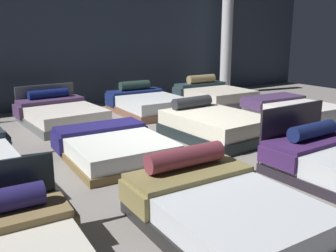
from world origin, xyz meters
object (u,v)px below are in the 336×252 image
at_px(bed_1, 221,209).
at_px(bed_5, 114,147).
at_px(bed_7, 291,112).
at_px(bed_11, 214,95).
at_px(bed_6, 215,125).
at_px(support_pillar, 227,41).
at_px(bed_9, 60,114).
at_px(bed_10, 147,104).

distance_m(bed_1, bed_5, 2.73).
height_order(bed_5, bed_7, bed_7).
height_order(bed_5, bed_11, bed_11).
distance_m(bed_6, bed_11, 3.60).
xyz_separation_m(bed_6, support_pillar, (3.85, 4.04, 1.50)).
bearing_deg(bed_9, bed_5, -92.61).
bearing_deg(bed_5, bed_9, 92.68).
bearing_deg(bed_11, bed_9, -179.57).
distance_m(bed_7, bed_11, 2.69).
bearing_deg(bed_7, support_pillar, 73.09).
distance_m(bed_5, bed_7, 4.57).
bearing_deg(bed_10, bed_1, -110.80).
height_order(bed_10, bed_11, bed_11).
height_order(bed_6, bed_7, bed_6).
bearing_deg(bed_1, bed_9, 91.28).
distance_m(bed_5, bed_6, 2.19).
bearing_deg(bed_6, bed_7, -0.74).
xyz_separation_m(bed_1, bed_11, (4.52, 5.50, 0.01)).
bearing_deg(bed_9, bed_10, -4.39).
bearing_deg(bed_7, bed_10, 134.65).
distance_m(bed_6, bed_9, 3.56).
relative_size(bed_5, support_pillar, 0.58).
relative_size(bed_6, bed_9, 0.95).
bearing_deg(bed_1, bed_7, 32.80).
distance_m(bed_9, bed_10, 2.25).
bearing_deg(bed_6, bed_11, 47.72).
xyz_separation_m(bed_9, support_pillar, (6.05, 1.24, 1.52)).
distance_m(bed_9, support_pillar, 6.36).
height_order(bed_1, bed_10, bed_10).
distance_m(bed_7, support_pillar, 4.49).
bearing_deg(support_pillar, bed_10, -161.20).
height_order(bed_11, support_pillar, support_pillar).
height_order(bed_1, bed_7, bed_1).
xyz_separation_m(bed_5, bed_9, (-0.02, 2.80, 0.04)).
xyz_separation_m(bed_1, bed_5, (0.03, 2.73, -0.04)).
height_order(bed_5, bed_10, bed_10).
distance_m(bed_9, bed_11, 4.51).
relative_size(bed_5, bed_6, 0.98).
distance_m(bed_6, bed_7, 2.39).
relative_size(bed_5, bed_11, 1.00).
bearing_deg(bed_9, bed_1, -93.17).
bearing_deg(bed_10, support_pillar, 20.44).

